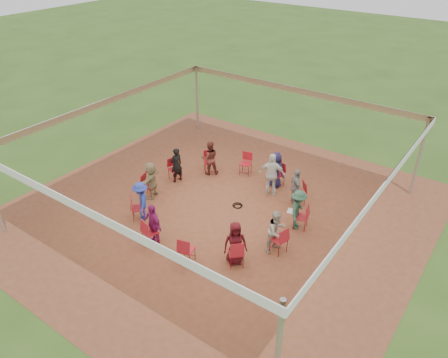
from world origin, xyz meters
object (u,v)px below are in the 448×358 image
Objects in this scene: chair_1 at (299,193)px; chair_4 at (209,162)px; chair_0 at (301,217)px; cable_coil at (238,206)px; chair_8 at (150,232)px; chair_10 at (236,253)px; person_seated_4 at (176,165)px; laptop at (293,210)px; person_seated_0 at (298,210)px; standing_person at (272,175)px; chair_3 at (246,164)px; chair_11 at (279,240)px; person_seated_1 at (296,187)px; chair_2 at (278,174)px; person_seated_7 at (153,224)px; person_seated_6 at (141,201)px; chair_6 at (149,185)px; chair_7 at (138,208)px; person_seated_9 at (277,231)px; person_seated_5 at (151,180)px; person_seated_3 at (210,158)px; person_seated_8 at (235,243)px; person_seated_2 at (276,170)px; chair_5 at (175,169)px; chair_9 at (187,250)px.

chair_4 is at bearing 45.00° from chair_1.
chair_0 reaches higher than cable_coil.
chair_10 is (2.67, 0.73, 0.00)m from chair_8.
person_seated_4 is at bearing 178.25° from cable_coil.
person_seated_4 is at bearing 74.51° from laptop.
chair_1 and chair_8 have the same top height.
person_seated_0 is 3.22× the size of cable_coil.
standing_person is at bearing 45.26° from chair_1.
chair_3 is 4.79m from chair_11.
person_seated_1 is 3.82× the size of laptop.
person_seated_7 is (-1.38, -5.24, 0.25)m from chair_2.
chair_1 and chair_4 have the same top height.
chair_4 is 1.00× the size of chair_11.
chair_11 is 0.55× the size of standing_person.
person_seated_6 is (-1.16, 0.80, 0.25)m from chair_8.
person_seated_0 is 5.12m from person_seated_4.
chair_6 is 2.09× the size of cable_coil.
chair_3 is 0.65× the size of person_seated_7.
person_seated_1 is (3.81, 3.84, 0.25)m from chair_7.
person_seated_7 is at bearing 135.00° from person_seated_9.
person_seated_0 reaches higher than chair_2.
chair_0 is 1.43m from person_seated_1.
person_seated_0 is 1.00× the size of person_seated_7.
person_seated_5 is at bearing 60.73° from chair_2.
person_seated_3 reaches higher than chair_0.
chair_3 is 1.00× the size of chair_11.
person_seated_9 is (4.44, -2.54, 0.00)m from person_seated_3.
person_seated_0 is 2.65m from person_seated_8.
chair_3 and chair_11 have the same top height.
chair_11 is 0.28m from person_seated_9.
person_seated_2 reaches higher than cable_coil.
person_seated_3 is (-3.84, 3.81, 0.25)m from chair_10.
chair_10 is at bearing 152.20° from person_seated_0.
chair_6 is 5.26m from laptop.
chair_11 is (0.73, -2.67, 0.00)m from chair_1.
person_seated_1 reaches higher than chair_5.
chair_11 is (3.38, 1.97, 0.00)m from chair_8.
person_seated_9 is at bearing 133.73° from chair_2.
standing_person reaches higher than chair_5.
standing_person is (-1.09, -0.01, 0.38)m from chair_1.
person_seated_0 is (3.26, 3.37, 0.25)m from chair_8.
chair_10 is at bearing 165.00° from chair_11.
person_seated_8 is at bearing 19.73° from chair_9.
person_seated_1 is (4.54, 1.17, 0.25)m from chair_5.
chair_5 is at bearing 105.34° from person_seated_8.
cable_coil is (-0.36, -1.97, -0.68)m from person_seated_2.
chair_4 is 0.65× the size of person_seated_7.
person_seated_6 is (-3.81, -3.84, 0.25)m from chair_1.
person_seated_5 is (-5.23, -1.42, 0.25)m from chair_0.
standing_person is (3.53, 2.68, 0.38)m from chair_6.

